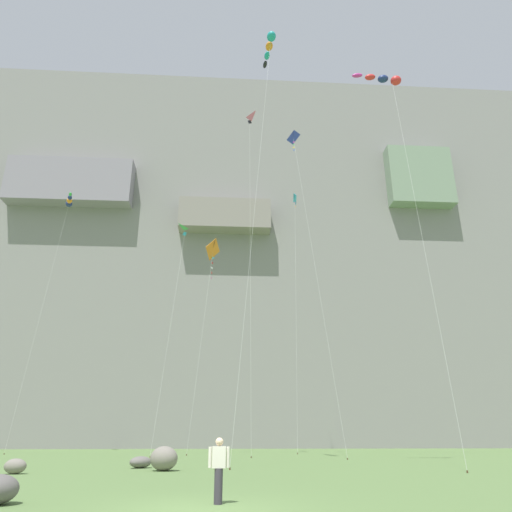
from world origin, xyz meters
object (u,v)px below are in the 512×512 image
(kite_delta_upper_left, at_px, (246,133))
(kite_diamond_low_right, at_px, (296,155))
(kite_windsock_mid_right, at_px, (269,46))
(kite_delta_low_left, at_px, (187,239))
(boulder_foreground_left, at_px, (164,458))
(kite_windsock_high_left, at_px, (384,80))
(kite_windsock_front_field, at_px, (69,202))
(kite_diamond_far_left, at_px, (295,218))
(boulder_near_cliff_base, at_px, (141,462))
(boulder_foreground_right, at_px, (15,466))
(spectator_watching_left, at_px, (219,468))
(kite_diamond_upper_mid, at_px, (213,252))

(kite_delta_upper_left, bearing_deg, kite_diamond_low_right, 2.65)
(kite_windsock_mid_right, distance_m, kite_delta_low_left, 20.15)
(kite_diamond_low_right, bearing_deg, kite_delta_low_left, 156.25)
(boulder_foreground_left, relative_size, kite_windsock_high_left, 0.07)
(kite_windsock_front_field, relative_size, kite_diamond_far_left, 0.93)
(boulder_near_cliff_base, relative_size, kite_windsock_front_field, 0.06)
(kite_windsock_front_field, relative_size, kite_delta_low_left, 1.29)
(boulder_near_cliff_base, height_order, kite_diamond_far_left, kite_diamond_far_left)
(kite_windsock_mid_right, relative_size, kite_diamond_far_left, 1.07)
(boulder_foreground_right, relative_size, boulder_near_cliff_base, 0.74)
(boulder_foreground_right, relative_size, kite_windsock_front_field, 0.04)
(kite_diamond_far_left, bearing_deg, spectator_watching_left, -102.07)
(spectator_watching_left, bearing_deg, boulder_foreground_right, 131.12)
(boulder_foreground_right, xyz_separation_m, kite_delta_low_left, (5.38, 21.35, 20.27))
(boulder_near_cliff_base, height_order, kite_diamond_upper_mid, kite_diamond_upper_mid)
(boulder_foreground_right, bearing_deg, kite_delta_low_left, 75.85)
(kite_windsock_front_field, bearing_deg, boulder_foreground_left, -58.41)
(kite_windsock_mid_right, height_order, kite_delta_low_left, kite_windsock_mid_right)
(kite_delta_low_left, bearing_deg, kite_windsock_high_left, -49.84)
(boulder_foreground_right, height_order, kite_windsock_high_left, kite_windsock_high_left)
(kite_windsock_front_field, bearing_deg, boulder_near_cliff_base, -58.55)
(kite_delta_upper_left, bearing_deg, spectator_watching_left, -93.72)
(boulder_foreground_left, distance_m, kite_windsock_front_field, 39.90)
(kite_windsock_mid_right, bearing_deg, kite_diamond_upper_mid, 104.91)
(boulder_near_cliff_base, distance_m, spectator_watching_left, 15.19)
(boulder_near_cliff_base, bearing_deg, kite_windsock_high_left, -2.27)
(boulder_foreground_left, xyz_separation_m, kite_diamond_far_left, (10.99, 25.96, 25.61))
(boulder_near_cliff_base, height_order, kite_windsock_high_left, kite_windsock_high_left)
(kite_diamond_low_right, relative_size, kite_windsock_mid_right, 0.98)
(kite_windsock_high_left, bearing_deg, boulder_foreground_left, -173.28)
(kite_diamond_low_right, bearing_deg, boulder_foreground_right, -134.35)
(kite_diamond_far_left, bearing_deg, kite_diamond_low_right, -97.07)
(boulder_foreground_right, relative_size, kite_diamond_low_right, 0.04)
(kite_delta_upper_left, distance_m, kite_windsock_mid_right, 10.64)
(boulder_foreground_right, bearing_deg, kite_diamond_far_left, 57.41)
(boulder_near_cliff_base, xyz_separation_m, spectator_watching_left, (4.31, -14.55, 0.57))
(kite_diamond_upper_mid, bearing_deg, kite_diamond_far_left, 24.24)
(boulder_foreground_left, height_order, spectator_watching_left, spectator_watching_left)
(kite_windsock_mid_right, distance_m, kite_windsock_high_left, 10.07)
(boulder_near_cliff_base, distance_m, kite_diamond_far_left, 37.24)
(boulder_foreground_right, height_order, boulder_near_cliff_base, boulder_foreground_right)
(boulder_foreground_right, xyz_separation_m, boulder_near_cliff_base, (5.08, 3.79, -0.03))
(boulder_near_cliff_base, bearing_deg, kite_diamond_upper_mid, 81.60)
(kite_diamond_low_right, relative_size, kite_diamond_far_left, 1.05)
(kite_diamond_low_right, height_order, kite_windsock_high_left, kite_diamond_low_right)
(spectator_watching_left, relative_size, kite_diamond_far_left, 0.05)
(boulder_near_cliff_base, bearing_deg, spectator_watching_left, -73.50)
(kite_diamond_far_left, bearing_deg, kite_delta_upper_left, -119.96)
(spectator_watching_left, distance_m, kite_delta_upper_left, 39.97)
(kite_delta_low_left, bearing_deg, kite_delta_upper_left, -40.90)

